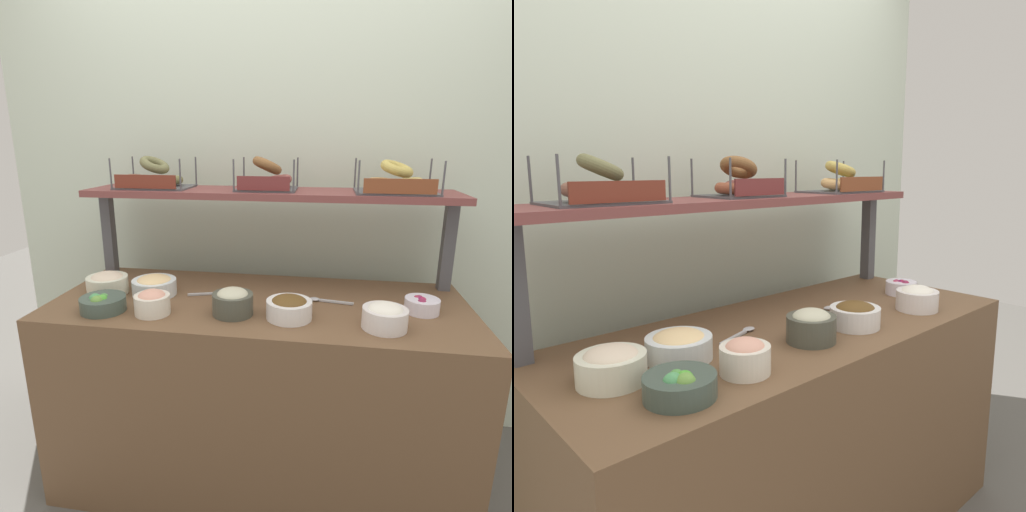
# 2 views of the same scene
# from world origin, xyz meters

# --- Properties ---
(ground_plane) EXTENTS (8.00, 8.00, 0.00)m
(ground_plane) POSITION_xyz_m (0.00, 0.00, 0.00)
(ground_plane) COLOR #595651
(back_wall) EXTENTS (2.91, 0.06, 2.40)m
(back_wall) POSITION_xyz_m (0.00, 0.55, 1.20)
(back_wall) COLOR silver
(back_wall) RESTS_ON ground_plane
(deli_counter) EXTENTS (1.71, 0.70, 0.85)m
(deli_counter) POSITION_xyz_m (0.00, 0.00, 0.42)
(deli_counter) COLOR brown
(deli_counter) RESTS_ON ground_plane
(shelf_riser_left) EXTENTS (0.05, 0.05, 0.40)m
(shelf_riser_left) POSITION_xyz_m (-0.80, 0.27, 1.05)
(shelf_riser_left) COLOR #4C4C51
(shelf_riser_left) RESTS_ON deli_counter
(shelf_riser_right) EXTENTS (0.05, 0.05, 0.40)m
(shelf_riser_right) POSITION_xyz_m (0.80, 0.27, 1.05)
(shelf_riser_right) COLOR #4C4C51
(shelf_riser_right) RESTS_ON deli_counter
(upper_shelf) EXTENTS (1.67, 0.32, 0.03)m
(upper_shelf) POSITION_xyz_m (0.00, 0.27, 1.26)
(upper_shelf) COLOR brown
(upper_shelf) RESTS_ON shelf_riser_left
(bowl_chocolate_spread) EXTENTS (0.17, 0.17, 0.09)m
(bowl_chocolate_spread) POSITION_xyz_m (0.14, -0.16, 0.89)
(bowl_chocolate_spread) COLOR white
(bowl_chocolate_spread) RESTS_ON deli_counter
(bowl_egg_salad) EXTENTS (0.19, 0.19, 0.09)m
(bowl_egg_salad) POSITION_xyz_m (-0.46, 0.00, 0.89)
(bowl_egg_salad) COLOR white
(bowl_egg_salad) RESTS_ON deli_counter
(bowl_beet_salad) EXTENTS (0.13, 0.13, 0.07)m
(bowl_beet_salad) POSITION_xyz_m (0.64, -0.02, 0.88)
(bowl_beet_salad) COLOR white
(bowl_beet_salad) RESTS_ON deli_counter
(bowl_tuna_salad) EXTENTS (0.16, 0.16, 0.11)m
(bowl_tuna_salad) POSITION_xyz_m (-0.08, -0.16, 0.90)
(bowl_tuna_salad) COLOR #484A3F
(bowl_tuna_salad) RESTS_ON deli_counter
(bowl_lox_spread) EXTENTS (0.14, 0.14, 0.10)m
(bowl_lox_spread) POSITION_xyz_m (-0.38, -0.20, 0.90)
(bowl_lox_spread) COLOR white
(bowl_lox_spread) RESTS_ON deli_counter
(bowl_cream_cheese) EXTENTS (0.16, 0.16, 0.10)m
(bowl_cream_cheese) POSITION_xyz_m (0.48, -0.19, 0.90)
(bowl_cream_cheese) COLOR white
(bowl_cream_cheese) RESTS_ON deli_counter
(bowl_veggie_mix) EXTENTS (0.18, 0.18, 0.07)m
(bowl_veggie_mix) POSITION_xyz_m (-0.59, -0.21, 0.88)
(bowl_veggie_mix) COLOR #435349
(bowl_veggie_mix) RESTS_ON deli_counter
(bowl_potato_salad) EXTENTS (0.18, 0.18, 0.10)m
(bowl_potato_salad) POSITION_xyz_m (-0.67, -0.02, 0.90)
(bowl_potato_salad) COLOR silver
(bowl_potato_salad) RESTS_ON deli_counter
(serving_spoon_near_plate) EXTENTS (0.18, 0.07, 0.01)m
(serving_spoon_near_plate) POSITION_xyz_m (-0.19, 0.04, 0.86)
(serving_spoon_near_plate) COLOR #B7B7BC
(serving_spoon_near_plate) RESTS_ON deli_counter
(serving_spoon_by_edge) EXTENTS (0.18, 0.05, 0.01)m
(serving_spoon_by_edge) POSITION_xyz_m (0.27, 0.03, 0.86)
(serving_spoon_by_edge) COLOR #B7B7BC
(serving_spoon_by_edge) RESTS_ON deli_counter
(bagel_basket_poppy) EXTENTS (0.34, 0.24, 0.15)m
(bagel_basket_poppy) POSITION_xyz_m (-0.54, 0.27, 1.33)
(bagel_basket_poppy) COLOR #4C4C51
(bagel_basket_poppy) RESTS_ON upper_shelf
(bagel_basket_cinnamon_raisin) EXTENTS (0.27, 0.25, 0.16)m
(bagel_basket_cinnamon_raisin) POSITION_xyz_m (-0.01, 0.28, 1.33)
(bagel_basket_cinnamon_raisin) COLOR #4C4C51
(bagel_basket_cinnamon_raisin) RESTS_ON upper_shelf
(bagel_basket_sesame) EXTENTS (0.34, 0.24, 0.14)m
(bagel_basket_sesame) POSITION_xyz_m (0.55, 0.25, 1.33)
(bagel_basket_sesame) COLOR #4C4C51
(bagel_basket_sesame) RESTS_ON upper_shelf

